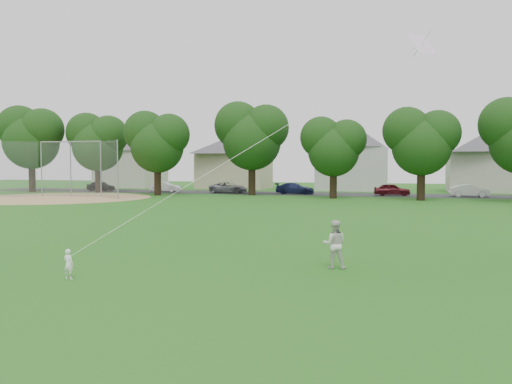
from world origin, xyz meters
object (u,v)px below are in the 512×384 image
(kite, at_px, (268,137))
(baseball_backstop, at_px, (67,169))
(older_boy, at_px, (334,244))
(toddler, at_px, (68,264))

(kite, distance_m, baseball_backstop, 39.00)
(older_boy, height_order, kite, kite)
(kite, bearing_deg, baseball_backstop, 135.99)
(baseball_backstop, bearing_deg, toddler, -52.80)
(kite, bearing_deg, older_boy, -4.42)
(older_boy, xyz_separation_m, kite, (-2.14, 0.17, 3.29))
(older_boy, distance_m, kite, 3.93)
(kite, relative_size, baseball_backstop, 1.09)
(toddler, bearing_deg, older_boy, -148.81)
(toddler, distance_m, baseball_backstop, 38.71)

